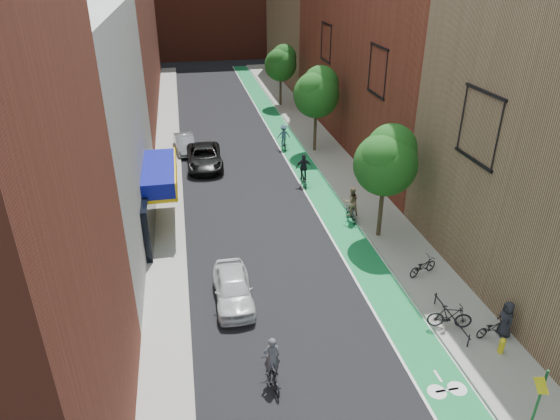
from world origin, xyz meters
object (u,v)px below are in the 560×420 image
cyclist_lane_mid (304,173)px  parked_car_silver (185,143)px  pedestrian (506,319)px  cyclist_lane_far (284,138)px  fire_hydrant (502,345)px  parked_car_black (204,157)px  cyclist_lead (272,369)px  cyclist_lane_near (351,206)px  parked_car_white (233,288)px

cyclist_lane_mid → parked_car_silver: bearing=-44.5°
pedestrian → cyclist_lane_far: bearing=-167.7°
cyclist_lane_mid → fire_hydrant: 17.92m
pedestrian → cyclist_lane_mid: bearing=-163.1°
parked_car_black → cyclist_lead: cyclist_lead is taller
parked_car_silver → pedestrian: bearing=-69.5°
cyclist_lead → cyclist_lane_mid: size_ratio=0.92×
cyclist_lane_mid → pedestrian: 17.19m
cyclist_lane_far → pedestrian: cyclist_lane_far is taller
cyclist_lane_near → parked_car_white: bearing=35.8°
parked_car_black → fire_hydrant: (10.16, -22.23, -0.24)m
cyclist_lead → cyclist_lane_mid: (5.35, 17.19, 0.20)m
parked_car_black → cyclist_lane_far: bearing=22.6°
cyclist_lane_far → pedestrian: size_ratio=1.25×
cyclist_lane_near → cyclist_lane_far: size_ratio=1.07×
parked_car_white → cyclist_lead: 5.24m
cyclist_lane_near → fire_hydrant: size_ratio=3.10×
parked_car_black → cyclist_lane_near: (7.95, -10.33, 0.18)m
parked_car_black → cyclist_lane_near: bearing=-51.7°
cyclist_lane_far → cyclist_lead: bearing=75.5°
cyclist_lead → cyclist_lane_near: 13.43m
parked_car_silver → cyclist_lead: cyclist_lead is taller
parked_car_silver → cyclist_lane_near: size_ratio=1.91×
parked_car_silver → pedestrian: (12.20, -24.88, 0.28)m
parked_car_silver → cyclist_lead: bearing=-90.1°
parked_car_black → cyclist_lane_far: (6.56, 2.63, 0.15)m
fire_hydrant → parked_car_white: bearing=150.9°
cyclist_lead → cyclist_lane_mid: cyclist_lane_mid is taller
parked_car_white → cyclist_lane_far: size_ratio=2.06×
parked_car_silver → cyclist_lane_far: size_ratio=2.03×
cyclist_lane_mid → cyclist_lane_near: bearing=107.1°
parked_car_black → cyclist_lane_far: size_ratio=2.72×
cyclist_lead → parked_car_silver: bearing=-88.7°
parked_car_silver → cyclist_lane_far: bearing=-12.4°
parked_car_black → cyclist_lead: 21.91m
cyclist_lead → fire_hydrant: (9.06, -0.34, -0.16)m
cyclist_lead → pedestrian: cyclist_lead is taller
parked_car_black → cyclist_lead: size_ratio=2.69×
pedestrian → fire_hydrant: bearing=-35.0°
parked_car_white → parked_car_silver: (-1.60, 20.28, -0.03)m
parked_car_black → cyclist_lane_far: cyclist_lane_far is taller
parked_car_white → parked_car_silver: parked_car_white is taller
parked_car_silver → pedestrian: pedestrian is taller
fire_hydrant → parked_car_black: bearing=114.6°
cyclist_lane_far → cyclist_lane_mid: bearing=87.2°
parked_car_white → cyclist_lane_near: 10.00m
parked_car_white → cyclist_lane_far: (6.30, 19.34, 0.20)m
cyclist_lane_near → cyclist_lane_mid: (-1.50, 5.64, -0.07)m
parked_car_silver → cyclist_lane_far: (7.90, -0.94, 0.23)m
cyclist_lane_near → parked_car_silver: bearing=-60.1°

